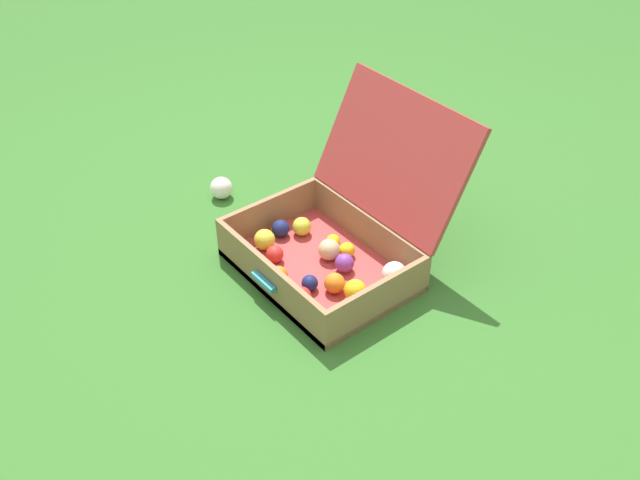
{
  "coord_description": "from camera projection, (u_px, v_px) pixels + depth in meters",
  "views": [
    {
      "loc": [
        1.43,
        -1.13,
        1.58
      ],
      "look_at": [
        -0.02,
        0.03,
        0.14
      ],
      "focal_mm": 40.51,
      "sensor_mm": 36.0,
      "label": 1
    }
  ],
  "objects": [
    {
      "name": "ground_plane",
      "position": [
        318.0,
        278.0,
        2.41
      ],
      "size": [
        16.0,
        16.0,
        0.0
      ],
      "primitive_type": "plane",
      "color": "#336B28"
    },
    {
      "name": "open_suitcase",
      "position": [
        338.0,
        237.0,
        2.4
      ],
      "size": [
        0.59,
        0.65,
        0.54
      ],
      "color": "#B23838",
      "rests_on": "ground"
    },
    {
      "name": "stray_ball_on_grass",
      "position": [
        221.0,
        188.0,
        2.76
      ],
      "size": [
        0.09,
        0.09,
        0.09
      ],
      "primitive_type": "sphere",
      "color": "white",
      "rests_on": "ground"
    }
  ]
}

